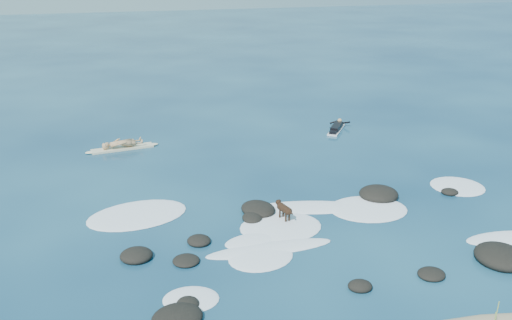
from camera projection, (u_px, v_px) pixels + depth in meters
name	position (u px, v px, depth m)	size (l,w,h in m)	color
ground	(335.00, 219.00, 19.21)	(160.00, 160.00, 0.00)	#0A2642
reef_rocks	(361.00, 239.00, 17.62)	(12.61, 7.32, 0.55)	black
breaking_foam	(324.00, 224.00, 18.81)	(16.25, 8.55, 0.12)	white
standing_surfer_rig	(121.00, 134.00, 25.88)	(3.36, 0.93, 1.91)	beige
paddling_surfer_rig	(337.00, 128.00, 28.93)	(1.79, 2.19, 0.42)	silver
dog	(284.00, 208.00, 18.96)	(0.42, 1.02, 0.66)	black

